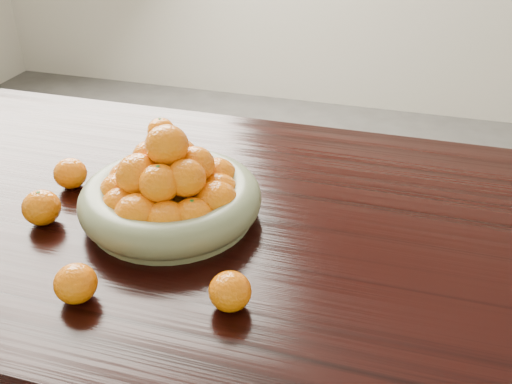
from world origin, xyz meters
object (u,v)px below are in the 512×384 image
(dining_table, at_px, (252,253))
(fruit_bowl, at_px, (170,193))
(loose_orange_0, at_px, (42,208))
(orange_pyramid, at_px, (162,143))

(dining_table, xyz_separation_m, fruit_bowl, (-0.17, -0.04, 0.15))
(fruit_bowl, relative_size, loose_orange_0, 4.84)
(orange_pyramid, bearing_deg, dining_table, -34.65)
(dining_table, distance_m, fruit_bowl, 0.22)
(orange_pyramid, height_order, loose_orange_0, orange_pyramid)
(orange_pyramid, bearing_deg, loose_orange_0, -109.56)
(fruit_bowl, height_order, orange_pyramid, fruit_bowl)
(orange_pyramid, xyz_separation_m, loose_orange_0, (-0.12, -0.33, -0.01))
(loose_orange_0, bearing_deg, dining_table, 17.92)
(orange_pyramid, relative_size, loose_orange_0, 1.58)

